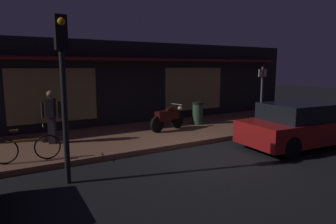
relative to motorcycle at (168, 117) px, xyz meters
name	(u,v)px	position (x,y,z in m)	size (l,w,h in m)	color
ground_plane	(204,156)	(-0.56, -2.98, -0.65)	(60.00, 60.00, 0.00)	black
sidewalk_slab	(155,133)	(-0.56, 0.02, -0.57)	(18.00, 4.00, 0.15)	brown
storefront_building	(120,83)	(-0.56, 3.41, 1.16)	(18.00, 3.30, 3.60)	black
motorcycle	(168,117)	(0.00, 0.00, 0.00)	(1.67, 0.68, 0.97)	black
bicycle_parked	(26,148)	(-5.07, -1.46, -0.14)	(1.65, 0.42, 0.91)	black
person_photographer	(51,116)	(-4.16, 0.16, 0.38)	(0.60, 0.44, 1.67)	#28232D
sign_post	(262,92)	(3.83, -1.10, 0.86)	(0.44, 0.09, 2.40)	#47474C
trash_bin	(198,113)	(1.71, 0.41, -0.03)	(0.48, 0.48, 0.93)	#2D4C33
traffic_light_pole	(63,70)	(-4.40, -3.08, 1.83)	(0.24, 0.33, 3.60)	black
parked_car_far	(301,125)	(2.70, -3.76, 0.06)	(4.22, 2.07, 1.42)	black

